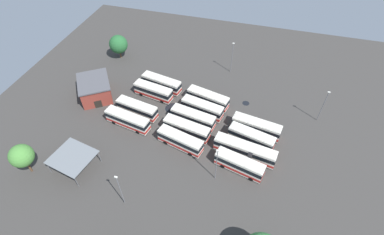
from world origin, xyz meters
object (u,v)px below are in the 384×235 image
bus_row2_slot4 (128,120)px  bus_row2_slot0 (162,83)px  bus_row0_slot1 (256,127)px  bus_row1_slot0 (208,98)px  bus_row1_slot1 (202,108)px  tree_east_edge (118,44)px  bus_row0_slot3 (245,150)px  bus_row0_slot4 (239,164)px  lamp_post_far_corner (323,105)px  bus_row1_slot4 (180,141)px  lamp_post_by_building (232,57)px  maintenance_shelter (72,157)px  bus_row0_slot2 (251,137)px  bus_row1_slot2 (193,118)px  bus_row1_slot3 (187,129)px  bus_row2_slot1 (153,91)px  bus_row2_slot3 (137,109)px  depot_building (95,89)px  tree_north_edge (22,156)px  lamp_post_near_entrance (216,164)px  lamp_post_mid_lot (120,189)px

bus_row2_slot4 → bus_row2_slot0: bearing=-101.1°
bus_row0_slot1 → bus_row1_slot0: size_ratio=1.03×
bus_row1_slot0 → bus_row1_slot1: bearing=82.8°
bus_row1_slot0 → bus_row2_slot0: 13.68m
bus_row2_slot4 → tree_east_edge: 29.62m
bus_row0_slot3 → bus_row0_slot4: 4.02m
bus_row0_slot1 → lamp_post_far_corner: 16.48m
bus_row0_slot3 → bus_row1_slot4: same height
bus_row1_slot4 → lamp_post_by_building: (-5.64, -30.45, 3.22)m
bus_row2_slot4 → maintenance_shelter: 15.10m
bus_row0_slot2 → bus_row1_slot2: (14.12, -2.38, 0.00)m
bus_row1_slot3 → tree_east_edge: (28.60, -24.62, 2.66)m
bus_row2_slot1 → bus_row2_slot3: (1.44, 7.20, 0.00)m
bus_row1_slot1 → lamp_post_by_building: 19.72m
bus_row0_slot4 → bus_row2_slot0: same height
bus_row1_slot1 → bus_row1_slot3: (1.75, 7.58, 0.00)m
bus_row2_slot3 → maintenance_shelter: size_ratio=1.15×
bus_row2_slot0 → depot_building: bearing=26.4°
bus_row1_slot0 → bus_row1_slot1: size_ratio=1.04×
bus_row0_slot1 → tree_east_edge: (43.85, -19.61, 2.66)m
bus_row1_slot2 → lamp_post_by_building: size_ratio=1.17×
bus_row1_slot3 → depot_building: depot_building is taller
bus_row2_slot1 → lamp_post_by_building: 24.20m
bus_row1_slot1 → bus_row2_slot1: 14.12m
bus_row0_slot3 → tree_north_edge: bearing=21.0°
bus_row0_slot4 → bus_row1_slot1: 18.11m
bus_row1_slot3 → bus_row1_slot1: bearing=-103.0°
bus_row1_slot2 → lamp_post_by_building: bearing=-101.9°
bus_row2_slot1 → tree_east_edge: tree_east_edge is taller
bus_row1_slot0 → bus_row1_slot4: size_ratio=1.03×
tree_north_edge → bus_row2_slot1: bearing=-119.1°
maintenance_shelter → bus_row2_slot4: bearing=-111.6°
bus_row0_slot2 → bus_row0_slot3: same height
bus_row1_slot0 → bus_row1_slot3: (2.23, 11.39, 0.00)m
bus_row1_slot4 → maintenance_shelter: size_ratio=1.16×
bus_row1_slot3 → tree_north_edge: bearing=33.4°
bus_row1_slot3 → bus_row2_slot0: same height
bus_row0_slot4 → bus_row1_slot2: 16.35m
bus_row1_slot0 → bus_row0_slot4: bearing=121.7°
bus_row0_slot3 → bus_row1_slot1: (12.04, -10.02, -0.00)m
bus_row0_slot3 → bus_row1_slot2: 14.71m
bus_row1_slot4 → tree_north_edge: tree_north_edge is taller
bus_row2_slot4 → tree_north_edge: (14.00, 17.44, 3.25)m
lamp_post_near_entrance → bus_row0_slot1: bearing=-113.1°
lamp_post_mid_lot → lamp_post_far_corner: lamp_post_mid_lot is taller
bus_row1_slot2 → bus_row2_slot1: same height
lamp_post_near_entrance → lamp_post_mid_lot: bearing=33.3°
maintenance_shelter → lamp_post_by_building: size_ratio=0.99×
bus_row2_slot0 → lamp_post_near_entrance: bearing=130.4°
bus_row0_slot2 → lamp_post_mid_lot: size_ratio=1.17×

